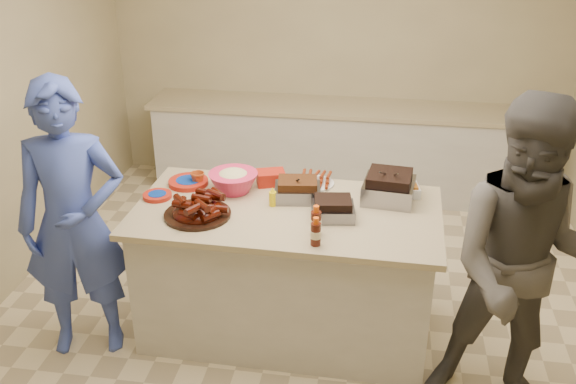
% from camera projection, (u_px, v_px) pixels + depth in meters
% --- Properties ---
extents(room, '(4.50, 5.00, 2.70)m').
position_uv_depth(room, '(303.00, 319.00, 4.61)').
color(room, tan).
rests_on(room, ground).
extents(back_counter, '(3.60, 0.64, 0.90)m').
position_uv_depth(back_counter, '(333.00, 148.00, 6.37)').
color(back_counter, '#BCB8AE').
rests_on(back_counter, ground).
extents(island, '(1.99, 1.08, 0.93)m').
position_uv_depth(island, '(287.00, 326.00, 4.53)').
color(island, '#BCB8AE').
rests_on(island, ground).
extents(rib_platter, '(0.51, 0.51, 0.17)m').
position_uv_depth(rib_platter, '(198.00, 216.00, 4.05)').
color(rib_platter, '#3E0B02').
rests_on(rib_platter, island).
extents(pulled_pork_tray, '(0.33, 0.26, 0.09)m').
position_uv_depth(pulled_pork_tray, '(297.00, 199.00, 4.26)').
color(pulled_pork_tray, '#47230F').
rests_on(pulled_pork_tray, island).
extents(brisket_tray, '(0.30, 0.26, 0.08)m').
position_uv_depth(brisket_tray, '(333.00, 217.00, 4.03)').
color(brisket_tray, black).
rests_on(brisket_tray, island).
extents(roasting_pan, '(0.36, 0.36, 0.13)m').
position_uv_depth(roasting_pan, '(388.00, 199.00, 4.26)').
color(roasting_pan, gray).
rests_on(roasting_pan, island).
extents(coleslaw_bowl, '(0.34, 0.34, 0.23)m').
position_uv_depth(coleslaw_bowl, '(234.00, 191.00, 4.37)').
color(coleslaw_bowl, '#D42852').
rests_on(coleslaw_bowl, island).
extents(sausage_plate, '(0.28, 0.28, 0.04)m').
position_uv_depth(sausage_plate, '(315.00, 184.00, 4.47)').
color(sausage_plate, silver).
rests_on(sausage_plate, island).
extents(mac_cheese_dish, '(0.36, 0.29, 0.09)m').
position_uv_depth(mac_cheese_dish, '(394.00, 192.00, 4.35)').
color(mac_cheese_dish, orange).
rests_on(mac_cheese_dish, island).
extents(bbq_bottle_a, '(0.06, 0.06, 0.18)m').
position_uv_depth(bbq_bottle_a, '(315.00, 245.00, 3.72)').
color(bbq_bottle_a, '#3E130B').
rests_on(bbq_bottle_a, island).
extents(bbq_bottle_b, '(0.06, 0.06, 0.19)m').
position_uv_depth(bbq_bottle_b, '(316.00, 234.00, 3.84)').
color(bbq_bottle_b, '#3E130B').
rests_on(bbq_bottle_b, island).
extents(mustard_bottle, '(0.05, 0.05, 0.13)m').
position_uv_depth(mustard_bottle, '(273.00, 206.00, 4.18)').
color(mustard_bottle, yellow).
rests_on(mustard_bottle, island).
extents(sauce_bowl, '(0.14, 0.05, 0.14)m').
position_uv_depth(sauce_bowl, '(290.00, 198.00, 4.28)').
color(sauce_bowl, silver).
rests_on(sauce_bowl, island).
extents(plate_stack_large, '(0.28, 0.28, 0.03)m').
position_uv_depth(plate_stack_large, '(189.00, 184.00, 4.47)').
color(plate_stack_large, maroon).
rests_on(plate_stack_large, island).
extents(plate_stack_small, '(0.20, 0.20, 0.03)m').
position_uv_depth(plate_stack_small, '(158.00, 197.00, 4.28)').
color(plate_stack_small, maroon).
rests_on(plate_stack_small, island).
extents(plastic_cup, '(0.10, 0.09, 0.10)m').
position_uv_depth(plastic_cup, '(198.00, 185.00, 4.47)').
color(plastic_cup, '#A54316').
rests_on(plastic_cup, island).
extents(basket_stack, '(0.23, 0.20, 0.10)m').
position_uv_depth(basket_stack, '(271.00, 184.00, 4.48)').
color(basket_stack, maroon).
rests_on(basket_stack, island).
extents(guest_blue, '(1.16, 1.96, 0.44)m').
position_uv_depth(guest_blue, '(93.00, 342.00, 4.38)').
color(guest_blue, '#3C51B0').
rests_on(guest_blue, ground).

